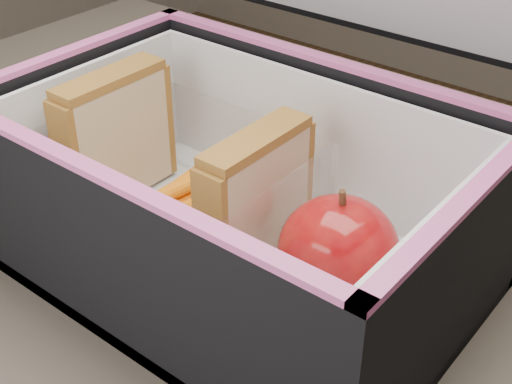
{
  "coord_description": "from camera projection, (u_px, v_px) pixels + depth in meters",
  "views": [
    {
      "loc": [
        0.19,
        -0.29,
        1.08
      ],
      "look_at": [
        -0.07,
        0.03,
        0.81
      ],
      "focal_mm": 50.0,
      "sensor_mm": 36.0,
      "label": 1
    }
  ],
  "objects": [
    {
      "name": "sandwich_left",
      "position": [
        116.0,
        136.0,
        0.54
      ],
      "size": [
        0.03,
        0.09,
        0.1
      ],
      "color": "tan",
      "rests_on": "plastic_tub"
    },
    {
      "name": "plastic_tub",
      "position": [
        182.0,
        184.0,
        0.51
      ],
      "size": [
        0.18,
        0.13,
        0.07
      ],
      "primitive_type": null,
      "color": "white",
      "rests_on": "lunch_bag"
    },
    {
      "name": "lunch_bag",
      "position": [
        240.0,
        182.0,
        0.48
      ],
      "size": [
        0.33,
        0.3,
        0.32
      ],
      "color": "black",
      "rests_on": "kitchen_table"
    },
    {
      "name": "carrot_sticks",
      "position": [
        197.0,
        196.0,
        0.53
      ],
      "size": [
        0.05,
        0.14,
        0.03
      ],
      "color": "orange",
      "rests_on": "plastic_tub"
    },
    {
      "name": "sandwich_right",
      "position": [
        256.0,
        200.0,
        0.47
      ],
      "size": [
        0.02,
        0.09,
        0.1
      ],
      "color": "tan",
      "rests_on": "plastic_tub"
    },
    {
      "name": "red_apple",
      "position": [
        338.0,
        251.0,
        0.44
      ],
      "size": [
        0.08,
        0.08,
        0.08
      ],
      "rotation": [
        0.0,
        0.0,
        0.05
      ],
      "color": "#890009",
      "rests_on": "paper_napkin"
    },
    {
      "name": "paper_napkin",
      "position": [
        343.0,
        295.0,
        0.46
      ],
      "size": [
        0.09,
        0.09,
        0.01
      ],
      "primitive_type": "cube",
      "rotation": [
        0.0,
        0.0,
        -0.09
      ],
      "color": "white",
      "rests_on": "lunch_bag"
    }
  ]
}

